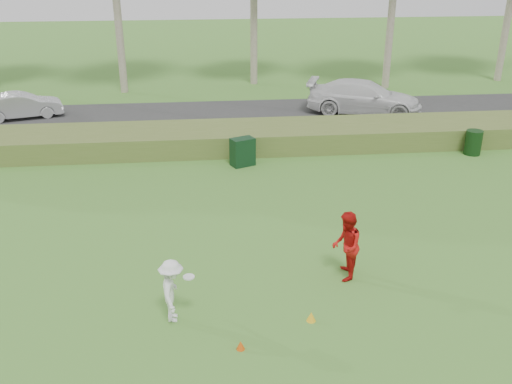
{
  "coord_description": "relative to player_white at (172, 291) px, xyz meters",
  "views": [
    {
      "loc": [
        -1.62,
        -11.62,
        8.07
      ],
      "look_at": [
        0.0,
        4.0,
        1.3
      ],
      "focal_mm": 40.0,
      "sensor_mm": 36.0,
      "label": 1
    }
  ],
  "objects": [
    {
      "name": "ground",
      "position": [
        2.4,
        0.33,
        -0.78
      ],
      "size": [
        120.0,
        120.0,
        0.0
      ],
      "primitive_type": "plane",
      "color": "#3B7727",
      "rests_on": "ground"
    },
    {
      "name": "player_white",
      "position": [
        0.0,
        0.0,
        0.0
      ],
      "size": [
        0.84,
        1.02,
        1.56
      ],
      "rotation": [
        0.0,
        0.0,
        1.55
      ],
      "color": "white",
      "rests_on": "ground"
    },
    {
      "name": "car_mid",
      "position": [
        -8.09,
        17.91,
        -0.08
      ],
      "size": [
        4.12,
        2.48,
        1.28
      ],
      "primitive_type": "imported",
      "rotation": [
        0.0,
        0.0,
        1.88
      ],
      "color": "silver",
      "rests_on": "park_road"
    },
    {
      "name": "reed_strip",
      "position": [
        2.4,
        12.33,
        -0.33
      ],
      "size": [
        80.0,
        3.0,
        0.9
      ],
      "primitive_type": "cube",
      "color": "#4E6528",
      "rests_on": "ground"
    },
    {
      "name": "car_right",
      "position": [
        9.35,
        16.98,
        0.13
      ],
      "size": [
        6.29,
        4.21,
        1.69
      ],
      "primitive_type": "imported",
      "rotation": [
        0.0,
        0.0,
        1.22
      ],
      "color": "silver",
      "rests_on": "park_road"
    },
    {
      "name": "cone_yellow",
      "position": [
        3.2,
        -0.41,
        -0.66
      ],
      "size": [
        0.22,
        0.22,
        0.24
      ],
      "primitive_type": "cone",
      "color": "yellow",
      "rests_on": "ground"
    },
    {
      "name": "player_red",
      "position": [
        4.45,
        1.39,
        0.16
      ],
      "size": [
        0.89,
        1.04,
        1.88
      ],
      "primitive_type": "imported",
      "rotation": [
        0.0,
        0.0,
        -1.78
      ],
      "color": "red",
      "rests_on": "ground"
    },
    {
      "name": "park_road",
      "position": [
        2.4,
        17.33,
        -0.75
      ],
      "size": [
        80.0,
        6.0,
        0.06
      ],
      "primitive_type": "cube",
      "color": "#2D2D2D",
      "rests_on": "ground"
    },
    {
      "name": "utility_cabinet",
      "position": [
        2.46,
        10.1,
        -0.22
      ],
      "size": [
        1.05,
        0.88,
        1.13
      ],
      "primitive_type": "cube",
      "rotation": [
        0.0,
        0.0,
        0.41
      ],
      "color": "black",
      "rests_on": "ground"
    },
    {
      "name": "cone_orange",
      "position": [
        1.48,
        -1.26,
        -0.68
      ],
      "size": [
        0.19,
        0.19,
        0.21
      ],
      "primitive_type": "cone",
      "color": "#DC4E0B",
      "rests_on": "ground"
    },
    {
      "name": "trash_bin",
      "position": [
        12.21,
        10.42,
        -0.26
      ],
      "size": [
        0.89,
        0.89,
        1.03
      ],
      "primitive_type": "cylinder",
      "rotation": [
        0.0,
        0.0,
        -0.37
      ],
      "color": "black",
      "rests_on": "ground"
    }
  ]
}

